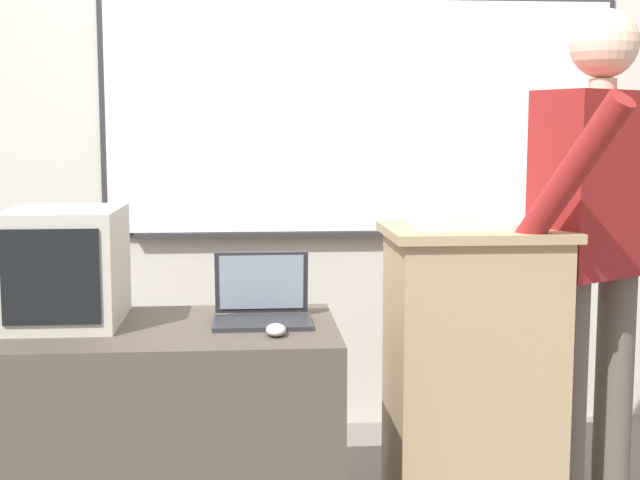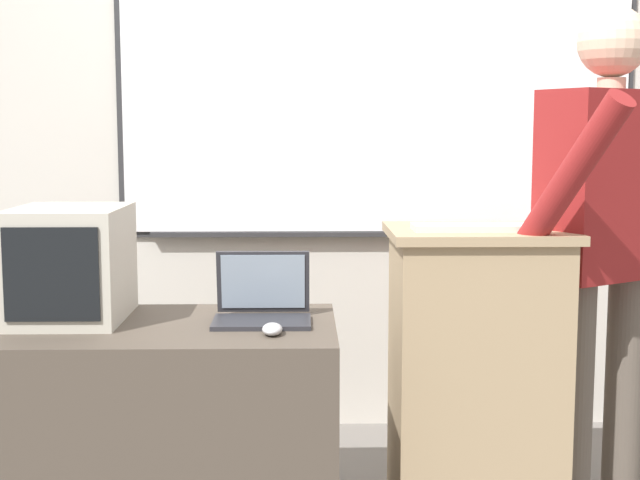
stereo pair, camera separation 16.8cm
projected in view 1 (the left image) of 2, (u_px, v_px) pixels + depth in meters
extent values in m
cube|color=beige|center=(319.00, 126.00, 3.83)|extent=(6.40, 0.12, 2.61)
cube|color=#2D2D30|center=(361.00, 117.00, 3.77)|extent=(2.18, 0.02, 1.02)
cube|color=white|center=(361.00, 117.00, 3.76)|extent=(2.13, 0.02, 0.97)
cube|color=#2D2D30|center=(360.00, 234.00, 3.81)|extent=(1.91, 0.04, 0.02)
cube|color=tan|center=(471.00, 377.00, 2.96)|extent=(0.53, 0.43, 0.94)
cube|color=tan|center=(474.00, 232.00, 2.90)|extent=(0.58, 0.47, 0.03)
cube|color=#4C4238|center=(170.00, 434.00, 2.78)|extent=(1.04, 0.64, 0.69)
cylinder|color=brown|center=(567.00, 398.00, 2.96)|extent=(0.13, 0.13, 0.81)
cylinder|color=brown|center=(614.00, 385.00, 3.10)|extent=(0.13, 0.13, 0.81)
cube|color=maroon|center=(599.00, 184.00, 2.94)|extent=(0.51, 0.43, 0.61)
cylinder|color=beige|center=(603.00, 85.00, 2.90)|extent=(0.09, 0.09, 0.04)
sphere|color=beige|center=(604.00, 44.00, 2.89)|extent=(0.22, 0.22, 0.22)
cylinder|color=maroon|center=(568.00, 178.00, 2.62)|extent=(0.29, 0.40, 0.51)
cube|color=#28282D|center=(262.00, 323.00, 2.75)|extent=(0.30, 0.20, 0.01)
cube|color=#28282D|center=(262.00, 282.00, 2.86)|extent=(0.30, 0.04, 0.20)
cube|color=#8C9EB2|center=(262.00, 282.00, 2.85)|extent=(0.27, 0.03, 0.18)
cube|color=beige|center=(471.00, 226.00, 2.84)|extent=(0.39, 0.14, 0.02)
ellipsoid|color=#BCBCC1|center=(276.00, 330.00, 2.61)|extent=(0.06, 0.10, 0.03)
cube|color=#BCB7A8|center=(66.00, 266.00, 2.78)|extent=(0.34, 0.43, 0.36)
cube|color=black|center=(50.00, 277.00, 2.56)|extent=(0.28, 0.01, 0.28)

